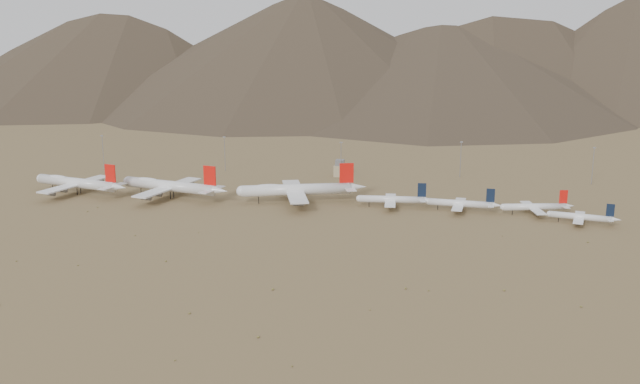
% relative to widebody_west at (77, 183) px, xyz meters
% --- Properties ---
extents(ground, '(3000.00, 3000.00, 0.00)m').
position_rel_widebody_west_xyz_m(ground, '(126.60, -34.73, -7.49)').
color(ground, olive).
rests_on(ground, ground).
extents(widebody_west, '(71.61, 56.50, 21.73)m').
position_rel_widebody_west_xyz_m(widebody_west, '(0.00, 0.00, 0.00)').
color(widebody_west, white).
rests_on(widebody_west, ground).
extents(widebody_centre, '(75.96, 59.80, 22.97)m').
position_rel_widebody_west_xyz_m(widebody_centre, '(62.77, 0.70, 0.43)').
color(widebody_centre, white).
rests_on(widebody_centre, ground).
extents(widebody_east, '(77.21, 61.39, 23.77)m').
position_rel_widebody_west_xyz_m(widebody_east, '(143.20, 4.55, 0.70)').
color(widebody_east, white).
rests_on(widebody_east, ground).
extents(narrowbody_a, '(46.10, 33.19, 15.21)m').
position_rel_widebody_west_xyz_m(narrowbody_a, '(202.00, 3.30, -2.56)').
color(narrowbody_a, white).
rests_on(narrowbody_a, ground).
extents(narrowbody_b, '(44.19, 31.88, 14.59)m').
position_rel_widebody_west_xyz_m(narrowbody_b, '(241.99, 1.37, -2.76)').
color(narrowbody_b, white).
rests_on(narrowbody_b, ground).
extents(narrowbody_c, '(42.46, 31.21, 14.23)m').
position_rel_widebody_west_xyz_m(narrowbody_c, '(283.57, 2.09, -2.87)').
color(narrowbody_c, white).
rests_on(narrowbody_c, ground).
extents(narrowbody_d, '(38.12, 27.93, 12.73)m').
position_rel_widebody_west_xyz_m(narrowbody_d, '(306.17, -14.26, -3.36)').
color(narrowbody_d, white).
rests_on(narrowbody_d, ground).
extents(control_tower, '(8.00, 8.00, 12.00)m').
position_rel_widebody_west_xyz_m(control_tower, '(156.60, 85.27, -2.17)').
color(control_tower, tan).
rests_on(control_tower, ground).
extents(mast_far_west, '(2.00, 0.60, 25.70)m').
position_rel_widebody_west_xyz_m(mast_far_west, '(-21.85, 78.23, 6.71)').
color(mast_far_west, gray).
rests_on(mast_far_west, ground).
extents(mast_west, '(2.00, 0.60, 25.70)m').
position_rel_widebody_west_xyz_m(mast_west, '(69.90, 88.47, 6.71)').
color(mast_west, gray).
rests_on(mast_west, ground).
extents(mast_centre, '(2.00, 0.60, 25.70)m').
position_rel_widebody_west_xyz_m(mast_centre, '(158.05, 80.85, 6.71)').
color(mast_centre, gray).
rests_on(mast_centre, ground).
extents(mast_east, '(2.00, 0.60, 25.70)m').
position_rel_widebody_west_xyz_m(mast_east, '(241.22, 98.26, 6.71)').
color(mast_east, gray).
rests_on(mast_east, ground).
extents(mast_far_east, '(2.00, 0.60, 25.70)m').
position_rel_widebody_west_xyz_m(mast_far_east, '(329.15, 90.63, 6.71)').
color(mast_far_east, gray).
rests_on(mast_far_east, ground).
extents(desert_scrub, '(433.75, 178.56, 0.88)m').
position_rel_widebody_west_xyz_m(desert_scrub, '(150.00, -139.67, -7.18)').
color(desert_scrub, olive).
rests_on(desert_scrub, ground).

